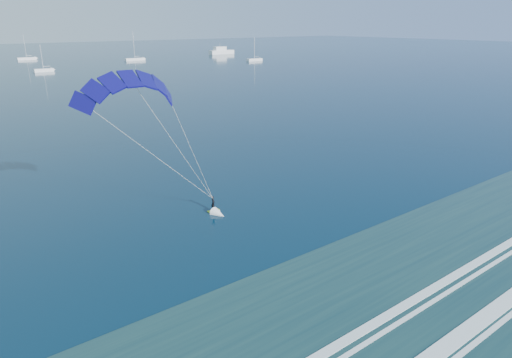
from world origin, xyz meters
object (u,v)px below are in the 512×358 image
object	(u,v)px
sailboat_6	(254,60)
sailboat_4	(27,58)
sailboat_3	(44,70)
kitesurfer_rig	(179,150)
motor_yacht	(221,51)
sailboat_5	(135,59)

from	to	relation	value
sailboat_6	sailboat_4	bearing A→B (deg)	138.62
sailboat_3	kitesurfer_rig	bearing A→B (deg)	-99.73
sailboat_4	motor_yacht	bearing A→B (deg)	-13.74
sailboat_6	kitesurfer_rig	bearing A→B (deg)	-129.24
motor_yacht	sailboat_4	bearing A→B (deg)	166.26
sailboat_3	sailboat_5	distance (m)	57.63
motor_yacht	sailboat_3	world-z (taller)	sailboat_3
sailboat_6	motor_yacht	bearing A→B (deg)	74.20
motor_yacht	sailboat_5	xyz separation A→B (m)	(-59.62, -13.04, -0.99)
motor_yacht	sailboat_4	world-z (taller)	sailboat_4
motor_yacht	sailboat_5	world-z (taller)	sailboat_5
motor_yacht	sailboat_3	distance (m)	117.20
sailboat_3	sailboat_6	world-z (taller)	sailboat_6
sailboat_3	sailboat_6	xyz separation A→B (m)	(94.81, -9.32, 0.01)
kitesurfer_rig	sailboat_3	world-z (taller)	kitesurfer_rig
sailboat_6	sailboat_5	bearing A→B (deg)	139.56
kitesurfer_rig	sailboat_6	bearing A→B (deg)	50.76
sailboat_5	sailboat_6	world-z (taller)	sailboat_5
motor_yacht	sailboat_5	size ratio (longest dim) A/B	1.15
kitesurfer_rig	sailboat_6	size ratio (longest dim) A/B	1.47
sailboat_5	sailboat_6	bearing A→B (deg)	-40.44
sailboat_3	sailboat_5	world-z (taller)	sailboat_5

